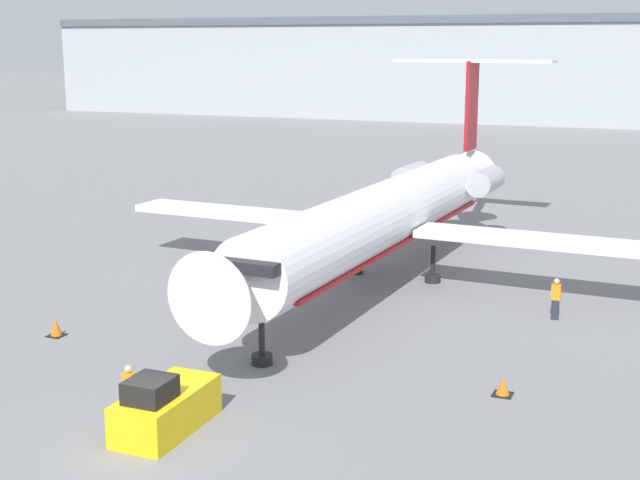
# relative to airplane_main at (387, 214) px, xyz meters

# --- Properties ---
(ground_plane) EXTENTS (600.00, 600.00, 0.00)m
(ground_plane) POSITION_rel_airplane_main_xyz_m (-0.82, -20.63, -3.56)
(ground_plane) COLOR slate
(terminal_building) EXTENTS (180.00, 16.80, 16.00)m
(terminal_building) POSITION_rel_airplane_main_xyz_m (-0.82, 99.37, 4.47)
(terminal_building) COLOR #9EA3AD
(terminal_building) RESTS_ON ground
(airplane_main) EXTENTS (29.78, 32.66, 10.88)m
(airplane_main) POSITION_rel_airplane_main_xyz_m (0.00, 0.00, 0.00)
(airplane_main) COLOR white
(airplane_main) RESTS_ON ground
(pushback_tug) EXTENTS (1.80, 3.95, 1.99)m
(pushback_tug) POSITION_rel_airplane_main_xyz_m (-0.86, -19.41, -2.80)
(pushback_tug) COLOR yellow
(pushback_tug) RESTS_ON ground
(worker_near_tug) EXTENTS (0.40, 0.25, 1.82)m
(worker_near_tug) POSITION_rel_airplane_main_xyz_m (-2.38, -19.13, -2.60)
(worker_near_tug) COLOR #232838
(worker_near_tug) RESTS_ON ground
(worker_by_wing) EXTENTS (0.40, 0.26, 1.86)m
(worker_by_wing) POSITION_rel_airplane_main_xyz_m (8.79, -3.10, -2.57)
(worker_by_wing) COLOR #232838
(worker_by_wing) RESTS_ON ground
(traffic_cone_left) EXTENTS (0.66, 0.66, 0.74)m
(traffic_cone_left) POSITION_rel_airplane_main_xyz_m (-9.99, -13.25, -3.20)
(traffic_cone_left) COLOR black
(traffic_cone_left) RESTS_ON ground
(traffic_cone_right) EXTENTS (0.67, 0.67, 0.66)m
(traffic_cone_right) POSITION_rel_airplane_main_xyz_m (8.35, -12.59, -3.24)
(traffic_cone_right) COLOR black
(traffic_cone_right) RESTS_ON ground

